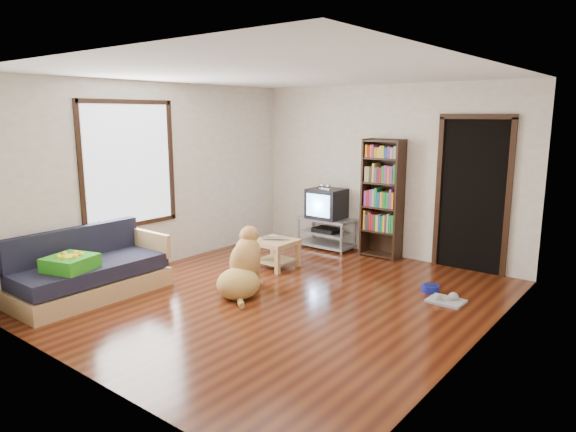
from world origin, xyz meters
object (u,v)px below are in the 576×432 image
Objects in this scene: grey_rag at (446,301)px; tv_stand at (326,232)px; dog_bowl at (430,288)px; green_cushion at (70,263)px; laptop at (274,239)px; sofa at (91,274)px; crt_tv at (327,203)px; coffee_table at (275,248)px; dog at (243,269)px; bookshelf at (383,192)px.

tv_stand is at bearing 154.34° from grey_rag.
dog_bowl is at bearing 140.19° from grey_rag.
laptop is (0.88, 2.56, -0.09)m from green_cushion.
sofa is (-0.12, 0.31, -0.24)m from green_cushion.
crt_tv is 1.45m from coffee_table.
dog is (-1.80, -1.47, 0.26)m from dog_bowl.
green_cushion is at bearing -144.01° from laptop.
dog is (0.37, -1.04, -0.11)m from laptop.
crt_tv is at bearing 61.64° from green_cushion.
grey_rag is 2.49m from coffee_table.
laptop is at bearing -88.71° from crt_tv.
dog_bowl is 0.40× the size of coffee_table.
green_cushion is 4.36m from grey_rag.
dog_bowl is 0.12× the size of bookshelf.
coffee_table is 1.13m from dog.
laptop reaches higher than grey_rag.
green_cushion is at bearing -68.03° from sofa.
tv_stand is at bearing 56.31° from laptop.
grey_rag is 0.69× the size of crt_tv.
tv_stand is at bearing 156.62° from dog_bowl.
grey_rag is at bearing -39.81° from dog_bowl.
green_cushion is 0.27× the size of bookshelf.
grey_rag is at bearing 22.95° from green_cushion.
crt_tv is 0.32× the size of bookshelf.
crt_tv is 0.63× the size of dog.
tv_stand is 0.47m from crt_tv.
bookshelf is at bearing 23.06° from laptop.
green_cushion is 4.04m from tv_stand.
green_cushion is 1.20× the size of grey_rag.
laptop is 0.14m from coffee_table.
crt_tv reaches higher than dog_bowl.
dog_bowl is 0.12× the size of sofa.
sofa is (-1.92, -3.72, -0.74)m from bookshelf.
sofa reaches higher than dog_bowl.
sofa reaches higher than coffee_table.
green_cushion is at bearing -114.06° from bookshelf.
coffee_table is (-0.92, -1.44, -0.72)m from bookshelf.
grey_rag is at bearing -39.84° from bookshelf.
tv_stand is at bearing 91.34° from coffee_table.
dog reaches higher than tv_stand.
sofa is (-0.97, -3.65, -0.48)m from crt_tv.
sofa reaches higher than tv_stand.
dog is at bearing -102.22° from bookshelf.
crt_tv is at bearing 91.31° from coffee_table.
bookshelf is (-1.25, 1.05, 0.96)m from dog_bowl.
green_cushion is 0.87× the size of coffee_table.
tv_stand is at bearing 61.58° from green_cushion.
grey_rag is at bearing 34.92° from sofa.
coffee_table is at bearing -122.47° from bookshelf.
dog_bowl is 0.39m from grey_rag.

